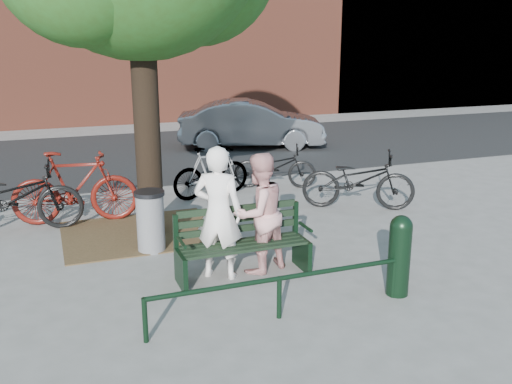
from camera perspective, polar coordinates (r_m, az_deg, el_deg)
name	(u,v)px	position (r m, az deg, el deg)	size (l,w,h in m)	color
ground	(244,277)	(7.61, -1.23, -8.50)	(90.00, 90.00, 0.00)	gray
dirt_pit	(140,233)	(9.38, -11.53, -4.04)	(2.40, 2.00, 0.02)	brown
road	(138,155)	(15.55, -11.70, 3.67)	(40.00, 7.00, 0.01)	black
park_bench	(242,241)	(7.50, -1.45, -4.92)	(1.74, 0.54, 0.97)	black
guard_railing	(279,285)	(6.42, 2.35, -9.27)	(3.06, 0.06, 0.51)	black
person_left	(218,213)	(7.35, -3.80, -2.09)	(0.64, 0.42, 1.76)	white
person_right	(259,213)	(7.54, 0.31, -2.14)	(0.79, 0.61, 1.62)	#DB9A96
bollard	(399,253)	(7.15, 14.15, -5.91)	(0.27, 0.27, 1.02)	black
litter_bin	(150,221)	(8.49, -10.51, -2.85)	(0.45, 0.45, 0.91)	gray
bicycle_a	(13,198)	(9.92, -23.17, -0.54)	(0.76, 2.17, 1.14)	black
bicycle_b	(75,187)	(10.02, -17.65, 0.45)	(0.58, 2.07, 1.24)	#52110B
bicycle_c	(275,167)	(11.86, 1.90, 2.56)	(0.60, 1.71, 0.90)	black
bicycle_d	(211,172)	(11.20, -4.48, 2.05)	(0.47, 1.68, 1.01)	gray
bicycle_e	(358,180)	(10.55, 10.19, 1.18)	(0.71, 2.03, 1.07)	black
parked_car	(251,124)	(16.15, -0.46, 6.80)	(1.41, 4.05, 1.34)	slate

